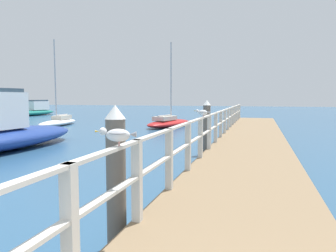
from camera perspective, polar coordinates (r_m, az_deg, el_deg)
The scene contains 9 objects.
pier_deck at distance 13.51m, azimuth 14.65°, elevation -3.25°, with size 2.67×26.82×0.53m, color #846B4C.
pier_railing at distance 13.50m, azimuth 9.40°, elevation 0.88°, with size 0.12×25.34×1.11m.
dock_piling_near at distance 4.65m, azimuth -9.25°, elevation -9.14°, with size 0.29×0.29×2.10m.
dock_piling_far at distance 12.28m, azimuth 6.92°, elevation -0.22°, with size 0.29×0.29×2.10m.
seagull_foreground at distance 3.72m, azimuth -9.04°, elevation -1.50°, with size 0.47×0.23×0.21m.
seagull_background at distance 9.17m, azimuth 6.21°, elevation 2.46°, with size 0.47×0.22×0.21m.
boat_0 at distance 42.04m, azimuth -22.65°, elevation 2.61°, with size 2.09×7.02×1.87m.
boat_4 at distance 23.64m, azimuth 0.14°, elevation 0.65°, with size 3.07×5.56×6.23m.
boat_5 at distance 26.36m, azimuth -18.95°, elevation 0.80°, with size 2.06×5.17×6.56m.
Camera 1 is at (0.31, 0.04, 2.20)m, focal length 34.12 mm.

